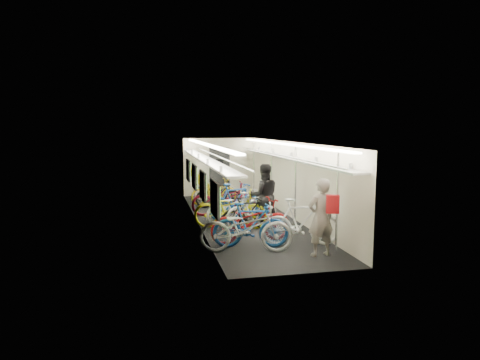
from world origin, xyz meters
name	(u,v)px	position (x,y,z in m)	size (l,w,h in m)	color
train_car_shell	(230,165)	(-0.36, 0.71, 1.66)	(10.00, 10.00, 10.00)	black
bicycle_0	(246,228)	(-0.76, -3.32, 0.56)	(0.74, 2.13, 1.12)	#A1A0A4
bicycle_1	(251,225)	(-0.58, -3.00, 0.54)	(0.51, 1.81, 1.09)	#184791
bicycle_2	(251,221)	(-0.45, -2.54, 0.55)	(0.73, 2.08, 1.09)	maroon
bicycle_3	(248,213)	(-0.23, -1.25, 0.46)	(0.43, 1.54, 0.93)	black
bicycle_4	(231,209)	(-0.67, -0.95, 0.55)	(0.73, 2.10, 1.10)	gold
bicycle_5	(252,210)	(-0.08, -1.10, 0.53)	(0.50, 1.77, 1.06)	silver
bicycle_6	(235,207)	(-0.43, -0.47, 0.52)	(0.69, 1.98, 1.04)	#ADADB2
bicycle_7	(235,201)	(-0.29, 0.29, 0.57)	(0.53, 1.88, 1.13)	#184794
bicycle_8	(224,199)	(-0.55, 0.82, 0.55)	(0.73, 2.09, 1.10)	maroon
bicycle_9	(219,194)	(-0.50, 2.11, 0.50)	(0.47, 1.66, 1.00)	black
bicycle_10	(214,191)	(-0.54, 2.95, 0.47)	(0.62, 1.78, 0.94)	gold
bicycle_11	(301,222)	(0.67, -3.09, 0.58)	(0.55, 1.93, 1.16)	silver
bicycle_12	(215,189)	(-0.40, 3.66, 0.44)	(0.58, 1.68, 0.88)	slate
passenger_near	(321,217)	(0.79, -3.96, 0.87)	(0.64, 0.42, 1.74)	gray
passenger_mid	(264,196)	(0.29, -1.03, 0.91)	(0.89, 0.69, 1.83)	black
backpack	(333,204)	(0.79, -4.56, 1.28)	(0.26, 0.14, 0.38)	#A31016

